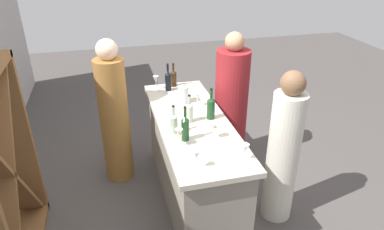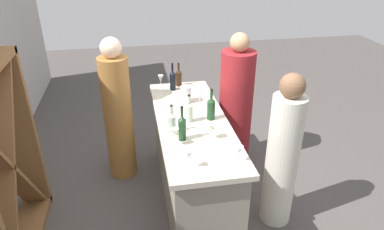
{
  "view_description": "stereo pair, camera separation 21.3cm",
  "coord_description": "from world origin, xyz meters",
  "px_view_note": "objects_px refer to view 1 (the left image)",
  "views": [
    {
      "loc": [
        -2.92,
        0.75,
        2.56
      ],
      "look_at": [
        0.0,
        0.0,
        1.0
      ],
      "focal_mm": 32.65,
      "sensor_mm": 36.0,
      "label": 1
    },
    {
      "loc": [
        -2.97,
        0.54,
        2.56
      ],
      "look_at": [
        0.0,
        0.0,
        1.0
      ],
      "focal_mm": 32.65,
      "sensor_mm": 36.0,
      "label": 2
    }
  ],
  "objects_px": {
    "wine_glass_near_center": "(198,97)",
    "wine_glass_near_right": "(213,128)",
    "person_right_guest": "(114,117)",
    "wine_glass_near_left": "(245,149)",
    "wine_bottle_far_right_amber_brown": "(173,78)",
    "wine_bottle_leftmost_olive_green": "(185,128)",
    "wine_glass_far_right": "(179,134)",
    "wine_glass_far_left": "(196,156)",
    "wine_glass_far_center": "(156,80)",
    "person_center_guest": "(283,153)",
    "wine_bottle_second_right_olive_green": "(211,107)",
    "water_pitcher": "(183,94)",
    "wine_bottle_second_left_clear_pale": "(174,123)",
    "wine_bottle_center_clear_pale": "(189,112)",
    "wine_bottle_rightmost_near_black": "(168,80)",
    "wine_rack": "(3,177)",
    "person_left_guest": "(231,105)"
  },
  "relations": [
    {
      "from": "wine_glass_near_center",
      "to": "wine_glass_near_right",
      "type": "relative_size",
      "value": 0.97
    },
    {
      "from": "wine_glass_near_center",
      "to": "person_right_guest",
      "type": "relative_size",
      "value": 0.09
    },
    {
      "from": "wine_glass_near_left",
      "to": "wine_bottle_far_right_amber_brown",
      "type": "bearing_deg",
      "value": 8.05
    },
    {
      "from": "wine_bottle_leftmost_olive_green",
      "to": "wine_glass_far_right",
      "type": "height_order",
      "value": "wine_bottle_leftmost_olive_green"
    },
    {
      "from": "wine_glass_far_left",
      "to": "wine_glass_far_center",
      "type": "bearing_deg",
      "value": 1.85
    },
    {
      "from": "wine_bottle_far_right_amber_brown",
      "to": "person_center_guest",
      "type": "distance_m",
      "value": 1.59
    },
    {
      "from": "wine_glass_far_right",
      "to": "person_center_guest",
      "type": "height_order",
      "value": "person_center_guest"
    },
    {
      "from": "wine_glass_near_left",
      "to": "wine_glass_near_center",
      "type": "height_order",
      "value": "wine_glass_near_center"
    },
    {
      "from": "wine_bottle_second_right_olive_green",
      "to": "wine_glass_far_center",
      "type": "height_order",
      "value": "wine_bottle_second_right_olive_green"
    },
    {
      "from": "wine_glass_near_right",
      "to": "water_pitcher",
      "type": "height_order",
      "value": "water_pitcher"
    },
    {
      "from": "wine_bottle_second_left_clear_pale",
      "to": "wine_bottle_center_clear_pale",
      "type": "distance_m",
      "value": 0.26
    },
    {
      "from": "wine_bottle_leftmost_olive_green",
      "to": "wine_glass_far_left",
      "type": "distance_m",
      "value": 0.43
    },
    {
      "from": "wine_bottle_second_left_clear_pale",
      "to": "person_center_guest",
      "type": "relative_size",
      "value": 0.18
    },
    {
      "from": "wine_bottle_rightmost_near_black",
      "to": "wine_glass_far_left",
      "type": "relative_size",
      "value": 2.02
    },
    {
      "from": "wine_bottle_second_right_olive_green",
      "to": "wine_glass_near_right",
      "type": "xyz_separation_m",
      "value": [
        -0.36,
        0.09,
        -0.02
      ]
    },
    {
      "from": "wine_rack",
      "to": "wine_glass_near_center",
      "type": "distance_m",
      "value": 1.91
    },
    {
      "from": "wine_bottle_leftmost_olive_green",
      "to": "wine_glass_far_right",
      "type": "distance_m",
      "value": 0.11
    },
    {
      "from": "wine_glass_far_right",
      "to": "water_pitcher",
      "type": "distance_m",
      "value": 0.88
    },
    {
      "from": "wine_bottle_rightmost_near_black",
      "to": "wine_glass_near_left",
      "type": "bearing_deg",
      "value": -168.32
    },
    {
      "from": "wine_glass_far_center",
      "to": "water_pitcher",
      "type": "xyz_separation_m",
      "value": [
        -0.42,
        -0.23,
        -0.03
      ]
    },
    {
      "from": "wine_bottle_far_right_amber_brown",
      "to": "wine_glass_near_center",
      "type": "relative_size",
      "value": 1.87
    },
    {
      "from": "wine_glass_near_left",
      "to": "wine_bottle_second_left_clear_pale",
      "type": "bearing_deg",
      "value": 38.74
    },
    {
      "from": "wine_bottle_second_right_olive_green",
      "to": "wine_glass_far_right",
      "type": "relative_size",
      "value": 1.91
    },
    {
      "from": "wine_rack",
      "to": "wine_glass_near_center",
      "type": "bearing_deg",
      "value": -69.52
    },
    {
      "from": "wine_bottle_rightmost_near_black",
      "to": "wine_glass_near_center",
      "type": "bearing_deg",
      "value": -156.52
    },
    {
      "from": "wine_glass_near_left",
      "to": "wine_glass_far_left",
      "type": "bearing_deg",
      "value": 91.84
    },
    {
      "from": "wine_glass_near_center",
      "to": "wine_glass_near_right",
      "type": "bearing_deg",
      "value": 177.17
    },
    {
      "from": "water_pitcher",
      "to": "wine_bottle_rightmost_near_black",
      "type": "bearing_deg",
      "value": 14.68
    },
    {
      "from": "wine_rack",
      "to": "wine_glass_near_right",
      "type": "relative_size",
      "value": 10.94
    },
    {
      "from": "wine_bottle_center_clear_pale",
      "to": "water_pitcher",
      "type": "relative_size",
      "value": 1.55
    },
    {
      "from": "wine_bottle_leftmost_olive_green",
      "to": "wine_glass_near_center",
      "type": "relative_size",
      "value": 2.16
    },
    {
      "from": "wine_bottle_leftmost_olive_green",
      "to": "wine_bottle_second_left_clear_pale",
      "type": "bearing_deg",
      "value": 25.6
    },
    {
      "from": "wine_bottle_rightmost_near_black",
      "to": "person_center_guest",
      "type": "bearing_deg",
      "value": -145.58
    },
    {
      "from": "wine_glass_far_center",
      "to": "wine_bottle_rightmost_near_black",
      "type": "bearing_deg",
      "value": -115.5
    },
    {
      "from": "wine_glass_near_right",
      "to": "person_left_guest",
      "type": "relative_size",
      "value": 0.1
    },
    {
      "from": "wine_glass_near_right",
      "to": "wine_bottle_second_left_clear_pale",
      "type": "bearing_deg",
      "value": 60.75
    },
    {
      "from": "wine_glass_near_center",
      "to": "wine_bottle_rightmost_near_black",
      "type": "bearing_deg",
      "value": 23.48
    },
    {
      "from": "wine_glass_near_center",
      "to": "person_left_guest",
      "type": "bearing_deg",
      "value": -55.86
    },
    {
      "from": "wine_bottle_second_right_olive_green",
      "to": "person_right_guest",
      "type": "xyz_separation_m",
      "value": [
        0.6,
        0.92,
        -0.29
      ]
    },
    {
      "from": "wine_bottle_center_clear_pale",
      "to": "wine_bottle_leftmost_olive_green",
      "type": "bearing_deg",
      "value": 159.98
    },
    {
      "from": "wine_glass_far_center",
      "to": "water_pitcher",
      "type": "bearing_deg",
      "value": -151.83
    },
    {
      "from": "wine_bottle_second_right_olive_green",
      "to": "person_right_guest",
      "type": "distance_m",
      "value": 1.13
    },
    {
      "from": "wine_bottle_center_clear_pale",
      "to": "wine_bottle_second_right_olive_green",
      "type": "bearing_deg",
      "value": -86.89
    },
    {
      "from": "wine_glass_far_right",
      "to": "wine_bottle_center_clear_pale",
      "type": "bearing_deg",
      "value": -25.15
    },
    {
      "from": "wine_glass_far_center",
      "to": "wine_glass_far_right",
      "type": "bearing_deg",
      "value": 179.71
    },
    {
      "from": "wine_glass_far_center",
      "to": "person_right_guest",
      "type": "distance_m",
      "value": 0.64
    },
    {
      "from": "wine_glass_far_right",
      "to": "person_right_guest",
      "type": "xyz_separation_m",
      "value": [
        1.02,
        0.51,
        -0.29
      ]
    },
    {
      "from": "wine_rack",
      "to": "wine_bottle_rightmost_near_black",
      "type": "height_order",
      "value": "wine_rack"
    },
    {
      "from": "person_right_guest",
      "to": "person_center_guest",
      "type": "bearing_deg",
      "value": -46.09
    },
    {
      "from": "wine_bottle_second_left_clear_pale",
      "to": "wine_bottle_center_clear_pale",
      "type": "bearing_deg",
      "value": -47.55
    }
  ]
}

